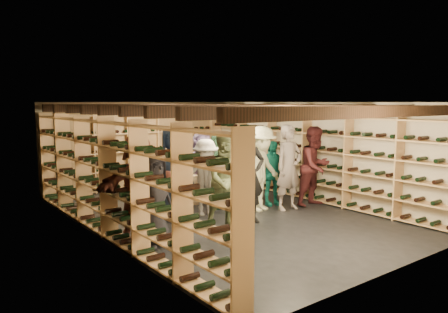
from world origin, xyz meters
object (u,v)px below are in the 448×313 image
crate_loose (171,197)px  person_12 (247,174)px  crate_stack_left (186,190)px  person_11 (202,166)px  person_3 (261,169)px  person_5 (139,186)px  person_9 (205,178)px  crate_stack_right (214,189)px  person_8 (315,166)px  person_10 (216,171)px  person_6 (172,170)px  person_1 (248,176)px  person_0 (154,200)px  person_4 (272,173)px  person_7 (289,168)px  person_2 (227,180)px

crate_loose → person_12: size_ratio=0.34×
crate_stack_left → person_11: person_11 is taller
person_3 → person_11: (-0.52, 1.53, -0.08)m
person_5 → person_9: person_5 is taller
crate_stack_right → person_9: size_ratio=0.36×
person_3 → crate_stack_left: bearing=110.4°
person_8 → person_10: (-1.97, 1.21, -0.07)m
person_6 → person_12: bearing=12.1°
person_6 → person_11: bearing=50.9°
person_1 → person_12: person_1 is taller
person_0 → person_6: bearing=39.6°
person_10 → person_11: person_11 is taller
person_0 → person_12: size_ratio=1.06×
person_12 → person_4: bearing=-52.4°
crate_stack_left → person_7: person_7 is taller
person_6 → person_8: size_ratio=1.03×
person_2 → person_10: bearing=81.4°
person_3 → person_5: (-3.04, -0.18, -0.01)m
crate_stack_right → person_2: (-1.28, -2.22, 0.67)m
person_3 → person_6: 1.95m
crate_loose → person_1: 2.81m
person_4 → person_10: bearing=172.6°
crate_stack_left → person_8: 3.06m
crate_stack_right → person_0: size_ratio=0.38×
person_4 → person_12: 0.57m
person_0 → person_10: 2.84m
crate_stack_right → person_0: 3.76m
person_5 → person_7: person_7 is taller
person_3 → person_12: person_3 is taller
crate_stack_right → person_12: person_12 is taller
person_1 → person_9: person_1 is taller
person_1 → person_11: 2.15m
crate_loose → person_8: 3.57m
person_6 → person_12: person_6 is taller
crate_loose → person_5: size_ratio=0.27×
person_5 → person_4: bearing=1.1°
person_7 → person_9: bearing=162.1°
crate_loose → person_7: (1.66, -2.38, 0.87)m
person_6 → person_8: person_6 is taller
person_4 → person_8: 1.02m
crate_stack_right → crate_loose: bearing=153.7°
person_2 → person_12: person_2 is taller
person_5 → person_8: size_ratio=1.01×
person_6 → person_10: 1.07m
person_0 → person_10: person_10 is taller
person_11 → person_12: (0.59, -0.99, -0.12)m
person_6 → person_7: person_7 is taller
person_3 → person_4: person_3 is taller
person_8 → crate_stack_left: bearing=138.5°
crate_stack_left → person_3: (0.98, -1.53, 0.60)m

